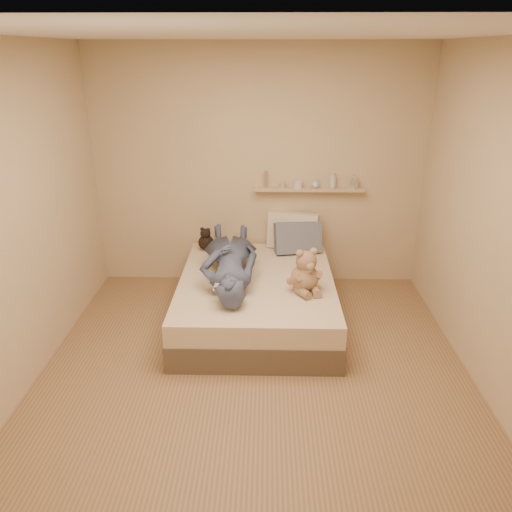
{
  "coord_description": "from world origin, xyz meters",
  "views": [
    {
      "loc": [
        0.09,
        -3.46,
        2.5
      ],
      "look_at": [
        0.0,
        0.65,
        0.8
      ],
      "focal_mm": 35.0,
      "sensor_mm": 36.0,
      "label": 1
    }
  ],
  "objects_px": {
    "teddy_bear": "(306,274)",
    "person": "(230,259)",
    "bed": "(257,299)",
    "pillow_cream": "(293,231)",
    "wall_shelf": "(309,189)",
    "dark_plush": "(206,240)",
    "game_console": "(223,288)",
    "pillow_grey": "(298,238)"
  },
  "relations": [
    {
      "from": "teddy_bear",
      "to": "pillow_cream",
      "type": "distance_m",
      "value": 1.1
    },
    {
      "from": "game_console",
      "to": "wall_shelf",
      "type": "height_order",
      "value": "wall_shelf"
    },
    {
      "from": "bed",
      "to": "dark_plush",
      "type": "bearing_deg",
      "value": 128.0
    },
    {
      "from": "teddy_bear",
      "to": "dark_plush",
      "type": "distance_m",
      "value": 1.44
    },
    {
      "from": "teddy_bear",
      "to": "person",
      "type": "xyz_separation_m",
      "value": [
        -0.71,
        0.31,
        0.01
      ]
    },
    {
      "from": "teddy_bear",
      "to": "dark_plush",
      "type": "xyz_separation_m",
      "value": [
        -1.03,
        1.01,
        -0.06
      ]
    },
    {
      "from": "dark_plush",
      "to": "pillow_cream",
      "type": "relative_size",
      "value": 0.48
    },
    {
      "from": "pillow_cream",
      "to": "person",
      "type": "relative_size",
      "value": 0.36
    },
    {
      "from": "dark_plush",
      "to": "pillow_grey",
      "type": "xyz_separation_m",
      "value": [
        1.01,
        -0.05,
        0.06
      ]
    },
    {
      "from": "teddy_bear",
      "to": "person",
      "type": "height_order",
      "value": "teddy_bear"
    },
    {
      "from": "pillow_grey",
      "to": "person",
      "type": "bearing_deg",
      "value": -136.71
    },
    {
      "from": "teddy_bear",
      "to": "pillow_cream",
      "type": "xyz_separation_m",
      "value": [
        -0.06,
        1.1,
        0.03
      ]
    },
    {
      "from": "person",
      "to": "wall_shelf",
      "type": "height_order",
      "value": "wall_shelf"
    },
    {
      "from": "game_console",
      "to": "teddy_bear",
      "type": "relative_size",
      "value": 0.42
    },
    {
      "from": "dark_plush",
      "to": "teddy_bear",
      "type": "bearing_deg",
      "value": -44.55
    },
    {
      "from": "teddy_bear",
      "to": "dark_plush",
      "type": "bearing_deg",
      "value": 135.45
    },
    {
      "from": "bed",
      "to": "person",
      "type": "bearing_deg",
      "value": 172.42
    },
    {
      "from": "bed",
      "to": "wall_shelf",
      "type": "bearing_deg",
      "value": 58.82
    },
    {
      "from": "teddy_bear",
      "to": "bed",
      "type": "bearing_deg",
      "value": 148.77
    },
    {
      "from": "bed",
      "to": "pillow_cream",
      "type": "bearing_deg",
      "value": 64.95
    },
    {
      "from": "person",
      "to": "game_console",
      "type": "bearing_deg",
      "value": 84.23
    },
    {
      "from": "pillow_grey",
      "to": "dark_plush",
      "type": "bearing_deg",
      "value": 177.32
    },
    {
      "from": "bed",
      "to": "pillow_grey",
      "type": "distance_m",
      "value": 0.91
    },
    {
      "from": "pillow_cream",
      "to": "wall_shelf",
      "type": "distance_m",
      "value": 0.48
    },
    {
      "from": "pillow_cream",
      "to": "teddy_bear",
      "type": "bearing_deg",
      "value": -86.79
    },
    {
      "from": "pillow_grey",
      "to": "person",
      "type": "xyz_separation_m",
      "value": [
        -0.7,
        -0.65,
        0.01
      ]
    },
    {
      "from": "pillow_cream",
      "to": "person",
      "type": "height_order",
      "value": "pillow_cream"
    },
    {
      "from": "bed",
      "to": "pillow_grey",
      "type": "relative_size",
      "value": 3.8
    },
    {
      "from": "bed",
      "to": "wall_shelf",
      "type": "distance_m",
      "value": 1.38
    },
    {
      "from": "wall_shelf",
      "to": "dark_plush",
      "type": "bearing_deg",
      "value": -171.33
    },
    {
      "from": "pillow_cream",
      "to": "pillow_grey",
      "type": "xyz_separation_m",
      "value": [
        0.04,
        -0.14,
        -0.03
      ]
    },
    {
      "from": "dark_plush",
      "to": "pillow_cream",
      "type": "xyz_separation_m",
      "value": [
        0.96,
        0.09,
        0.09
      ]
    },
    {
      "from": "pillow_cream",
      "to": "wall_shelf",
      "type": "bearing_deg",
      "value": 25.98
    },
    {
      "from": "teddy_bear",
      "to": "dark_plush",
      "type": "relative_size",
      "value": 1.62
    },
    {
      "from": "bed",
      "to": "game_console",
      "type": "relative_size",
      "value": 10.57
    },
    {
      "from": "person",
      "to": "dark_plush",
      "type": "bearing_deg",
      "value": -69.92
    },
    {
      "from": "bed",
      "to": "dark_plush",
      "type": "xyz_separation_m",
      "value": [
        -0.58,
        0.74,
        0.34
      ]
    },
    {
      "from": "pillow_cream",
      "to": "wall_shelf",
      "type": "xyz_separation_m",
      "value": [
        0.16,
        0.08,
        0.45
      ]
    },
    {
      "from": "wall_shelf",
      "to": "teddy_bear",
      "type": "bearing_deg",
      "value": -94.84
    },
    {
      "from": "teddy_bear",
      "to": "person",
      "type": "distance_m",
      "value": 0.78
    },
    {
      "from": "wall_shelf",
      "to": "pillow_cream",
      "type": "bearing_deg",
      "value": -154.02
    },
    {
      "from": "pillow_grey",
      "to": "wall_shelf",
      "type": "bearing_deg",
      "value": 61.73
    }
  ]
}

